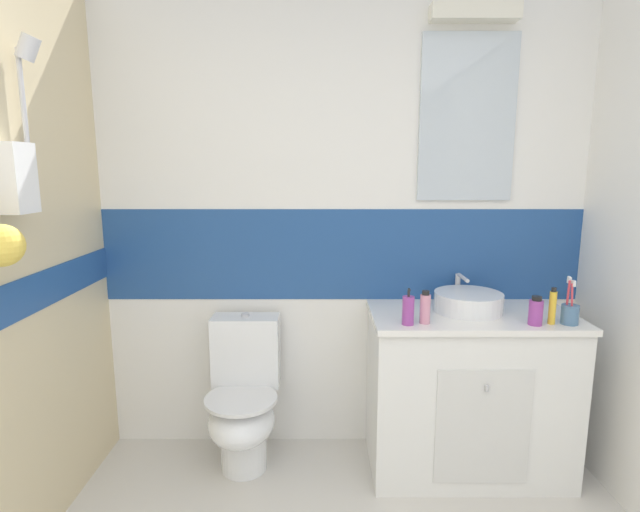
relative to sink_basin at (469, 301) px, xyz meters
name	(u,v)px	position (x,y,z in m)	size (l,w,h in m)	color
wall_back_tiled	(344,224)	(-0.62, 0.28, 0.36)	(3.20, 0.20, 2.50)	white
vanity_cabinet	(468,391)	(0.01, -0.03, -0.48)	(1.01, 0.55, 0.85)	white
sink_basin	(469,301)	(0.00, 0.00, 0.00)	(0.34, 0.39, 0.16)	white
toilet	(244,400)	(-1.15, -0.01, -0.53)	(0.37, 0.50, 0.80)	white
toothbrush_cup	(570,312)	(0.41, -0.21, 0.00)	(0.08, 0.08, 0.23)	#4C7299
soap_dispenser	(409,310)	(-0.34, -0.22, 0.02)	(0.05, 0.05, 0.18)	#993F99
toothpaste_tube_upright	(553,307)	(0.33, -0.21, 0.03)	(0.03, 0.03, 0.17)	yellow
lotion_bottle_short	(536,312)	(0.25, -0.22, 0.01)	(0.06, 0.06, 0.14)	#993F99
deodorant_spray_can	(426,308)	(-0.26, -0.20, 0.02)	(0.05, 0.05, 0.16)	pink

